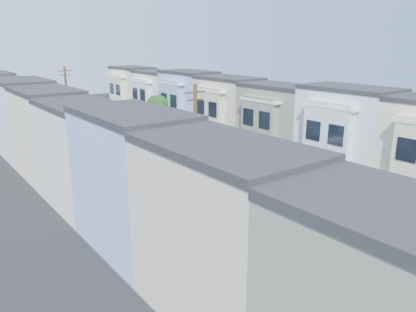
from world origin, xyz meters
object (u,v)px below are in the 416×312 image
Objects in this scene: tree_a at (409,244)px; parked_right_b at (355,204)px; lead_sedan at (208,162)px; parked_left_b at (331,273)px; parked_right_c at (188,146)px; tree_far_r at (158,106)px; parked_left_c at (221,217)px; tree_c at (158,145)px; parked_left_d at (138,174)px; parked_right_a at (391,216)px; fedex_truck at (280,178)px; tree_e at (56,107)px; utility_pole_near at (196,157)px; tree_b at (268,184)px; utility_pole_far at (68,109)px; tree_d at (99,122)px; parked_right_d at (154,134)px.

tree_a is 15.25m from parked_right_b.
lead_sedan is 0.83× the size of parked_left_b.
parked_right_c reaches higher than parked_right_b.
tree_a is 1.42× the size of parked_left_b.
tree_far_r is 1.49× the size of parked_left_c.
tree_c is 7.90m from parked_left_d.
tree_c is at bearing 126.49° from parked_right_a.
tree_far_r is 31.18m from parked_left_c.
fedex_truck is at bearing -97.56° from parked_right_c.
parked_right_b is at bearing -25.68° from parked_left_c.
parked_left_b is (1.40, 4.46, -4.09)m from tree_a.
utility_pole_near is (0.00, -30.56, 0.32)m from tree_e.
parked_left_b is at bearing 72.55° from tree_a.
parked_right_a is at bearing -8.10° from tree_b.
tree_b is at bearing -90.00° from tree_e.
utility_pole_far reaches higher than tree_a.
parked_right_c is (11.20, 24.26, -4.48)m from tree_b.
tree_far_r is (13.20, 22.47, -0.93)m from tree_c.
tree_d is 1.06× the size of fedex_truck.
parked_left_d is at bearing 117.55° from fedex_truck.
fedex_truck reaches higher than parked_right_b.
tree_far_r is at bearing 79.84° from parked_right_c.
fedex_truck is at bearing -71.64° from utility_pole_far.
parked_left_d is at bearing 88.86° from parked_left_c.
parked_left_d is at bearing -122.13° from parked_right_d.
tree_far_r is 20.20m from parked_left_d.
fedex_truck is at bearing -62.84° from tree_d.
fedex_truck is 1.52× the size of parked_left_d.
tree_d is 28.06m from parked_right_a.
utility_pole_far is 12.05m from parked_right_d.
parked_right_a is at bearing 30.17° from tree_a.
tree_e is (0.00, 45.62, -0.02)m from tree_a.
tree_b is 1.75× the size of parked_right_d.
utility_pole_near is at bearing -115.60° from tree_far_r.
parked_left_c is at bearing -107.44° from parked_right_d.
parked_left_b is 10.01m from parked_right_a.
tree_d is 17.03m from tree_far_r.
parked_right_c reaches higher than parked_left_c.
tree_c is 17.14m from parked_right_c.
utility_pole_near is 1.46× the size of fedex_truck.
parked_right_d reaches higher than parked_left_c.
parked_left_d is at bearing 85.66° from tree_b.
tree_far_r is 1.25× the size of parked_left_d.
parked_left_b is at bearing -84.89° from tree_c.
fedex_truck is 25.75m from parked_right_d.
tree_far_r is 17.85m from lead_sedan.
tree_c is 1.55× the size of parked_right_b.
tree_e is at bearing 103.03° from parked_right_a.
tree_a is 1.74× the size of parked_right_c.
utility_pole_near is 13.31m from parked_right_b.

